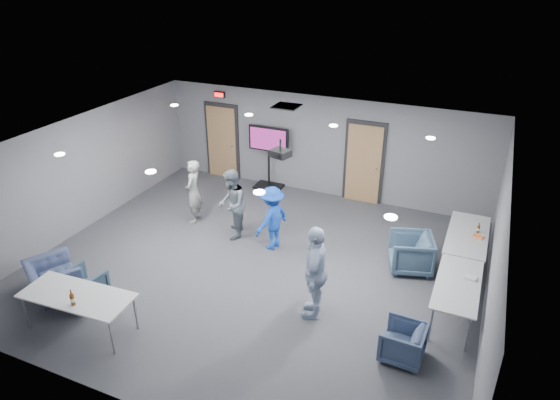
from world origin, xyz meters
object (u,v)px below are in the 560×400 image
at_px(chair_front_a, 84,287).
at_px(table_right_a, 467,236).
at_px(person_a, 193,191).
at_px(table_right_b, 458,285).
at_px(person_d, 272,218).
at_px(tv_stand, 269,154).
at_px(person_c, 315,272).
at_px(chair_front_b, 53,278).
at_px(person_b, 232,204).
at_px(table_front_left, 77,297).
at_px(bottle_right, 478,229).
at_px(chair_right_a, 411,253).
at_px(chair_right_c, 402,342).
at_px(projector, 280,153).
at_px(bottle_front, 72,299).

bearing_deg(chair_front_a, table_right_a, -139.87).
relative_size(person_a, table_right_b, 0.88).
bearing_deg(person_d, tv_stand, -136.80).
relative_size(person_c, chair_front_b, 1.80).
bearing_deg(chair_front_a, person_b, -105.83).
bearing_deg(table_front_left, table_right_a, 36.18).
relative_size(person_d, bottle_right, 6.59).
xyz_separation_m(chair_right_a, chair_front_b, (-6.15, -3.58, -0.07)).
relative_size(person_b, chair_right_c, 2.41).
bearing_deg(chair_right_c, chair_front_b, -79.66).
bearing_deg(projector, bottle_right, 36.25).
distance_m(person_c, projector, 2.51).
bearing_deg(person_a, chair_right_a, 76.78).
xyz_separation_m(person_c, chair_right_c, (1.69, -0.49, -0.59)).
xyz_separation_m(person_b, table_right_a, (5.05, 0.92, -0.14)).
distance_m(chair_right_a, table_right_a, 1.24).
relative_size(chair_right_c, chair_front_b, 0.68).
relative_size(chair_right_a, chair_front_b, 0.86).
bearing_deg(chair_front_b, person_c, -133.02).
relative_size(person_b, chair_front_a, 2.30).
height_order(person_b, tv_stand, tv_stand).
bearing_deg(projector, tv_stand, 134.34).
height_order(table_front_left, projector, projector).
bearing_deg(bottle_front, bottle_right, 41.26).
relative_size(bottle_front, projector, 0.69).
height_order(bottle_front, projector, projector).
distance_m(person_d, table_right_a, 4.12).
height_order(chair_front_b, bottle_right, bottle_right).
distance_m(chair_right_c, projector, 4.18).
xyz_separation_m(person_b, chair_right_a, (4.04, 0.26, -0.43)).
bearing_deg(chair_front_a, projector, -126.55).
relative_size(person_a, person_b, 0.96).
distance_m(table_front_left, projector, 4.52).
xyz_separation_m(table_right_b, projector, (-3.67, 0.59, 1.72)).
distance_m(chair_right_c, table_right_a, 3.39).
relative_size(person_d, bottle_front, 4.98).
height_order(table_front_left, tv_stand, tv_stand).
height_order(person_b, person_d, person_b).
relative_size(table_right_b, projector, 4.22).
relative_size(chair_right_a, table_right_a, 0.45).
distance_m(table_right_b, projector, 4.10).
relative_size(person_a, chair_right_a, 1.84).
xyz_separation_m(chair_right_a, bottle_front, (-4.74, -4.41, 0.45)).
bearing_deg(table_right_a, projector, 109.59).
xyz_separation_m(person_c, table_front_left, (-3.57, -2.02, -0.21)).
height_order(bottle_right, projector, projector).
bearing_deg(table_right_a, person_c, 140.31).
bearing_deg(chair_front_a, bottle_front, 135.11).
height_order(person_b, table_right_b, person_b).
distance_m(chair_right_a, table_front_left, 6.44).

